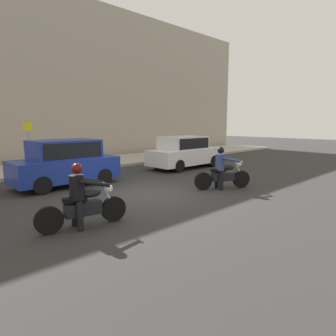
# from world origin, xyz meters

# --- Properties ---
(ground_plane) EXTENTS (80.00, 80.00, 0.00)m
(ground_plane) POSITION_xyz_m (0.00, 0.00, 0.00)
(ground_plane) COLOR #2C2C2C
(sidewalk_slab) EXTENTS (40.00, 4.40, 0.14)m
(sidewalk_slab) POSITION_xyz_m (0.00, 8.00, 0.07)
(sidewalk_slab) COLOR #A8A399
(sidewalk_slab) RESTS_ON ground_plane
(building_facade) EXTENTS (40.00, 1.40, 10.50)m
(building_facade) POSITION_xyz_m (0.00, 11.40, 5.25)
(building_facade) COLOR #A89E8E
(building_facade) RESTS_ON ground_plane
(motorcycle_with_rider_denim_blue) EXTENTS (1.99, 1.19, 1.57)m
(motorcycle_with_rider_denim_blue) POSITION_xyz_m (2.58, -1.30, 0.64)
(motorcycle_with_rider_denim_blue) COLOR black
(motorcycle_with_rider_denim_blue) RESTS_ON ground_plane
(motorcycle_with_rider_black_leather) EXTENTS (2.17, 0.75, 1.54)m
(motorcycle_with_rider_black_leather) POSITION_xyz_m (-3.18, -1.45, 0.63)
(motorcycle_with_rider_black_leather) COLOR black
(motorcycle_with_rider_black_leather) RESTS_ON ground_plane
(parked_hatchback_cobalt_blue) EXTENTS (3.95, 1.76, 1.80)m
(parked_hatchback_cobalt_blue) POSITION_xyz_m (-1.39, 3.24, 0.94)
(parked_hatchback_cobalt_blue) COLOR navy
(parked_hatchback_cobalt_blue) RESTS_ON ground_plane
(parked_sedan_white) EXTENTS (4.45, 1.82, 1.72)m
(parked_sedan_white) POSITION_xyz_m (5.34, 3.16, 0.88)
(parked_sedan_white) COLOR silver
(parked_sedan_white) RESTS_ON ground_plane
(street_sign_post) EXTENTS (0.44, 0.08, 2.38)m
(street_sign_post) POSITION_xyz_m (-0.98, 8.34, 1.59)
(street_sign_post) COLOR gray
(street_sign_post) RESTS_ON sidewalk_slab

